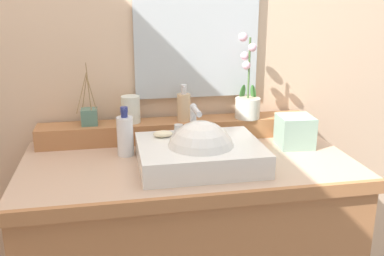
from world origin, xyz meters
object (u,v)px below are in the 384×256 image
Objects in this scene: tumbler_cup at (131,109)px; tissue_box at (295,131)px; sink_basin at (200,154)px; soap_dispenser at (184,106)px; soap_bar at (163,134)px; potted_plant at (247,99)px; reed_diffuser at (89,116)px; lotion_bottle at (125,135)px.

tissue_box is (0.62, -0.18, -0.07)m from tumbler_cup.
soap_dispenser is (-0.01, 0.30, 0.10)m from sink_basin.
sink_basin is 0.16m from soap_bar.
soap_bar is 0.65× the size of tumbler_cup.
soap_bar is 0.23m from soap_dispenser.
potted_plant is 0.24m from tissue_box.
tumbler_cup is (-0.21, 0.02, -0.01)m from soap_dispenser.
reed_diffuser reaches higher than tissue_box.
tissue_box is (0.78, -0.18, -0.05)m from reed_diffuser.
reed_diffuser is (-0.37, 0.02, -0.03)m from soap_dispenser.
soap_bar is 0.52m from tissue_box.
soap_bar is 0.14m from lotion_bottle.
sink_basin reaches higher than tissue_box.
tumbler_cup reaches higher than soap_bar.
tumbler_cup is at bearing 175.27° from soap_dispenser.
sink_basin is at bearing -32.14° from lotion_bottle.
sink_basin is 0.41m from potted_plant.
sink_basin is 0.31m from soap_dispenser.
tissue_box is (0.65, -0.02, -0.02)m from lotion_bottle.
soap_dispenser is 0.61× the size of reed_diffuser.
potted_plant is at bearing 48.33° from sink_basin.
potted_plant is 2.67× the size of tissue_box.
tumbler_cup is 0.82× the size of tissue_box.
potted_plant is (0.38, 0.19, 0.07)m from soap_bar.
reed_diffuser is at bearing 140.72° from sink_basin.
soap_bar is 0.43m from potted_plant.
reed_diffuser reaches higher than soap_dispenser.
soap_bar is 0.47× the size of soap_dispenser.
soap_dispenser is (-0.27, 0.00, -0.02)m from potted_plant.
tumbler_cup is at bearing 0.86° from reed_diffuser.
soap_dispenser is 1.15× the size of tissue_box.
reed_diffuser is 1.33× the size of lotion_bottle.
lotion_bottle is (-0.13, 0.05, -0.01)m from soap_bar.
reed_diffuser is 0.81m from tissue_box.
sink_basin is 3.95× the size of tumbler_cup.
soap_dispenser is (0.11, 0.19, 0.05)m from soap_bar.
tumbler_cup is at bearing 177.33° from potted_plant.
reed_diffuser reaches higher than lotion_bottle.
potted_plant is 0.53m from lotion_bottle.
soap_bar is 0.54× the size of tissue_box.
tissue_box is (0.41, -0.16, -0.08)m from soap_dispenser.
soap_bar is at bearing 138.77° from sink_basin.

